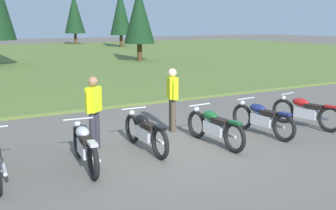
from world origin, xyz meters
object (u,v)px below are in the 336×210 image
(motorcycle_british_green, at_px, (214,127))
(rider_near_row_end, at_px, (94,109))
(motorcycle_silver, at_px, (85,146))
(motorcycle_black, at_px, (145,131))
(motorcycle_red, at_px, (305,112))
(motorcycle_navy, at_px, (262,118))
(rider_with_back_turned, at_px, (172,96))

(motorcycle_british_green, bearing_deg, rider_near_row_end, 157.40)
(motorcycle_silver, relative_size, motorcycle_black, 1.00)
(motorcycle_black, bearing_deg, motorcycle_british_green, -15.28)
(motorcycle_black, distance_m, motorcycle_red, 4.77)
(motorcycle_silver, bearing_deg, motorcycle_black, 14.15)
(motorcycle_black, xyz_separation_m, motorcycle_navy, (3.15, -0.36, 0.00))
(motorcycle_silver, height_order, motorcycle_navy, same)
(motorcycle_british_green, xyz_separation_m, rider_near_row_end, (-2.56, 1.06, 0.51))
(motorcycle_black, height_order, motorcycle_navy, same)
(motorcycle_silver, relative_size, rider_with_back_turned, 1.26)
(rider_with_back_turned, relative_size, rider_near_row_end, 1.00)
(motorcycle_navy, bearing_deg, rider_with_back_turned, 139.87)
(motorcycle_silver, bearing_deg, motorcycle_navy, 0.24)
(motorcycle_silver, height_order, rider_with_back_turned, rider_with_back_turned)
(rider_near_row_end, bearing_deg, motorcycle_red, -9.81)
(motorcycle_red, height_order, rider_with_back_turned, rider_with_back_turned)
(motorcycle_silver, distance_m, rider_near_row_end, 1.27)
(motorcycle_red, bearing_deg, motorcycle_british_green, -178.61)
(motorcycle_navy, bearing_deg, motorcycle_black, 173.40)
(motorcycle_black, height_order, rider_near_row_end, rider_near_row_end)
(motorcycle_navy, relative_size, rider_near_row_end, 1.26)
(motorcycle_black, distance_m, motorcycle_navy, 3.18)
(motorcycle_british_green, relative_size, motorcycle_red, 1.01)
(motorcycle_silver, height_order, motorcycle_red, same)
(motorcycle_black, distance_m, rider_with_back_turned, 1.86)
(motorcycle_silver, relative_size, rider_near_row_end, 1.26)
(motorcycle_silver, relative_size, motorcycle_red, 1.01)
(motorcycle_british_green, distance_m, motorcycle_navy, 1.56)
(rider_near_row_end, bearing_deg, motorcycle_navy, -13.57)
(motorcycle_navy, height_order, motorcycle_red, same)
(motorcycle_red, bearing_deg, motorcycle_silver, -179.78)
(motorcycle_red, xyz_separation_m, rider_with_back_turned, (-3.37, 1.49, 0.51))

